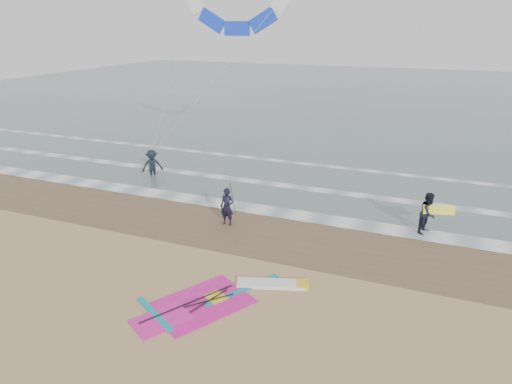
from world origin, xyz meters
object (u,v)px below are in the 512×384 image
at_px(person_wading, 152,160).
at_px(surf_kite, 236,14).
at_px(person_standing, 227,207).
at_px(person_walking, 428,213).
at_px(windsurf_rig, 222,299).

relative_size(person_wading, surf_kite, 0.21).
height_order(person_standing, person_walking, person_walking).
bearing_deg(person_wading, windsurf_rig, -86.95).
relative_size(person_standing, surf_kite, 0.19).
distance_m(windsurf_rig, person_walking, 10.06).
height_order(person_standing, person_wading, person_wading).
bearing_deg(person_walking, surf_kite, 90.90).
distance_m(person_standing, surf_kite, 11.29).
bearing_deg(person_walking, windsurf_rig, 167.09).
height_order(windsurf_rig, person_standing, person_standing).
xyz_separation_m(person_wading, surf_kite, (4.49, 2.54, 8.11)).
relative_size(person_standing, person_wading, 0.90).
distance_m(windsurf_rig, person_standing, 6.06).
distance_m(person_standing, person_wading, 8.58).
height_order(person_walking, person_wading, person_wading).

